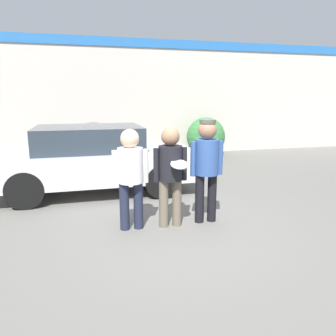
{
  "coord_description": "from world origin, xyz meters",
  "views": [
    {
      "loc": [
        -1.48,
        -4.75,
        2.05
      ],
      "look_at": [
        -0.16,
        0.25,
        0.93
      ],
      "focal_mm": 35.0,
      "sensor_mm": 36.0,
      "label": 1
    }
  ],
  "objects": [
    {
      "name": "storefront_building",
      "position": [
        0.0,
        7.07,
        2.05
      ],
      "size": [
        24.0,
        0.22,
        4.05
      ],
      "color": "beige",
      "rests_on": "ground"
    },
    {
      "name": "person_middle_with_frisbee",
      "position": [
        -0.16,
        0.1,
        0.96
      ],
      "size": [
        0.54,
        0.58,
        1.61
      ],
      "color": "#665B4C",
      "rests_on": "ground"
    },
    {
      "name": "parked_car_near",
      "position": [
        -1.28,
        2.49,
        0.75
      ],
      "size": [
        4.25,
        1.95,
        1.45
      ],
      "color": "silver",
      "rests_on": "ground"
    },
    {
      "name": "shrub",
      "position": [
        2.79,
        6.19,
        0.69
      ],
      "size": [
        1.37,
        1.37,
        1.37
      ],
      "color": "#387A3D",
      "rests_on": "ground"
    },
    {
      "name": "ground_plane",
      "position": [
        0.0,
        0.0,
        0.0
      ],
      "size": [
        56.0,
        56.0,
        0.0
      ],
      "primitive_type": "plane",
      "color": "#66635E"
    },
    {
      "name": "person_right",
      "position": [
        0.46,
        0.14,
        1.04
      ],
      "size": [
        0.56,
        0.39,
        1.71
      ],
      "color": "black",
      "rests_on": "ground"
    },
    {
      "name": "person_left",
      "position": [
        -0.79,
        0.14,
        0.95
      ],
      "size": [
        0.56,
        0.39,
        1.59
      ],
      "color": "#1E2338",
      "rests_on": "ground"
    }
  ]
}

